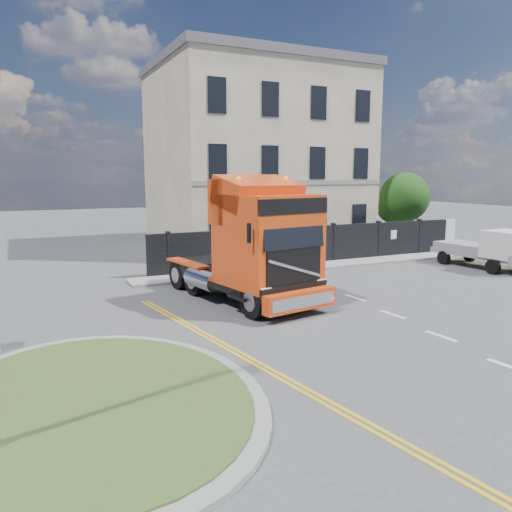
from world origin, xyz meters
TOP-DOWN VIEW (x-y plane):
  - ground at (0.00, 0.00)m, footprint 120.00×120.00m
  - traffic_island at (-7.00, -3.00)m, footprint 6.80×6.80m
  - hoarding_fence at (6.55, 9.00)m, footprint 18.80×0.25m
  - georgian_building at (6.00, 16.50)m, footprint 12.30×10.30m
  - tree at (14.38, 12.10)m, footprint 3.20×3.20m
  - pavement_far at (6.00, 8.10)m, footprint 20.00×1.60m
  - truck at (-0.50, 2.97)m, footprint 3.96×7.79m
  - flatbed_pickup at (12.86, 3.56)m, footprint 2.18×4.90m

SIDE VIEW (x-z plane):
  - ground at x=0.00m, z-range 0.00..0.00m
  - pavement_far at x=6.00m, z-range 0.00..0.12m
  - traffic_island at x=-7.00m, z-range 0.00..0.16m
  - hoarding_fence at x=6.55m, z-range 0.00..2.00m
  - flatbed_pickup at x=12.86m, z-range 0.08..2.08m
  - truck at x=-0.50m, z-range -0.23..4.22m
  - tree at x=14.38m, z-range 0.65..5.45m
  - georgian_building at x=6.00m, z-range -0.63..12.17m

